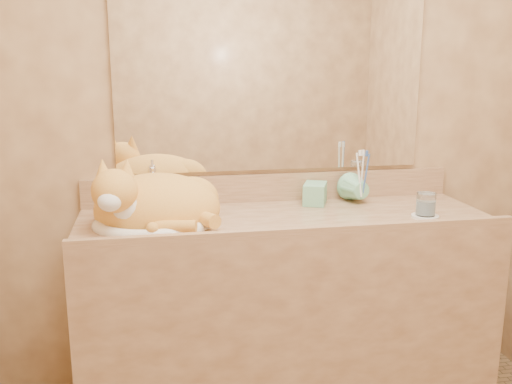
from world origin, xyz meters
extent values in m
cube|color=olive|center=(0.00, 1.00, 1.25)|extent=(2.40, 0.02, 2.50)
cube|color=white|center=(0.00, 0.99, 1.39)|extent=(1.30, 0.02, 0.80)
imported|color=#77BF95|center=(0.14, 0.84, 0.95)|extent=(0.12, 0.12, 0.20)
imported|color=#77BF95|center=(0.36, 0.84, 0.91)|extent=(0.14, 0.14, 0.11)
cylinder|color=white|center=(0.53, 0.61, 0.85)|extent=(0.10, 0.10, 0.01)
cylinder|color=silver|center=(0.53, 0.61, 0.90)|extent=(0.07, 0.07, 0.09)
cylinder|color=white|center=(-0.61, 0.85, 0.91)|extent=(0.05, 0.05, 0.11)
camera|label=1|loc=(-0.51, -1.37, 1.44)|focal=40.00mm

